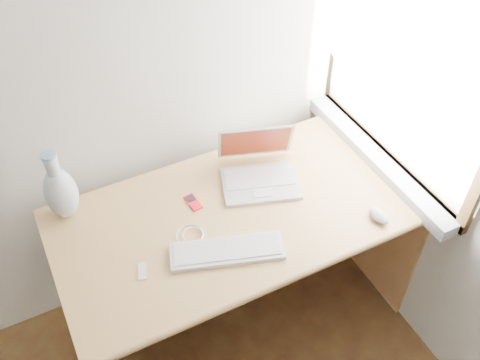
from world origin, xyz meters
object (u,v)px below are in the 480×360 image
external_keyboard (227,251)px  vase (61,192)px  laptop (256,170)px  desk (230,231)px

external_keyboard → vase: size_ratio=1.37×
laptop → vase: 0.77m
vase → external_keyboard: bearing=-43.6°
vase → desk: bearing=-17.6°
laptop → external_keyboard: 0.41m
laptop → external_keyboard: size_ratio=0.84×
external_keyboard → vase: (-0.48, 0.45, 0.12)m
desk → vase: vase is taller
desk → external_keyboard: 0.38m
vase → laptop: bearing=-11.6°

